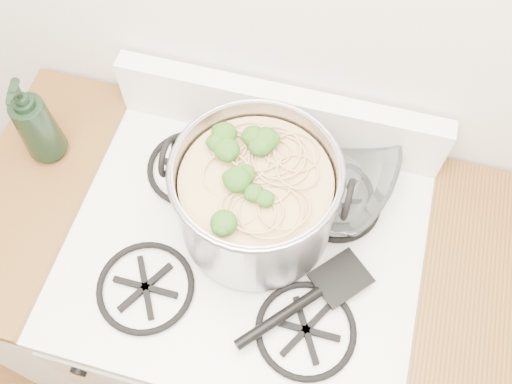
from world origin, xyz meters
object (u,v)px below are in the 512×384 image
(gas_range, at_px, (247,310))
(bottle, at_px, (33,121))
(stock_pot, at_px, (256,198))
(spatula, at_px, (341,277))
(glass_bowl, at_px, (323,177))

(gas_range, relative_size, bottle, 3.90)
(stock_pot, bearing_deg, spatula, -22.12)
(bottle, bearing_deg, spatula, -23.62)
(bottle, bearing_deg, gas_range, -25.16)
(stock_pot, distance_m, bottle, 0.51)
(spatula, relative_size, glass_bowl, 2.53)
(stock_pot, height_order, spatula, stock_pot)
(gas_range, bearing_deg, spatula, -7.02)
(gas_range, height_order, glass_bowl, glass_bowl)
(stock_pot, xyz_separation_m, spatula, (0.20, -0.08, -0.09))
(gas_range, distance_m, stock_pot, 0.60)
(gas_range, bearing_deg, glass_bowl, 55.99)
(spatula, bearing_deg, bottle, -149.23)
(spatula, bearing_deg, stock_pot, -160.72)
(glass_bowl, xyz_separation_m, bottle, (-0.63, -0.09, 0.10))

